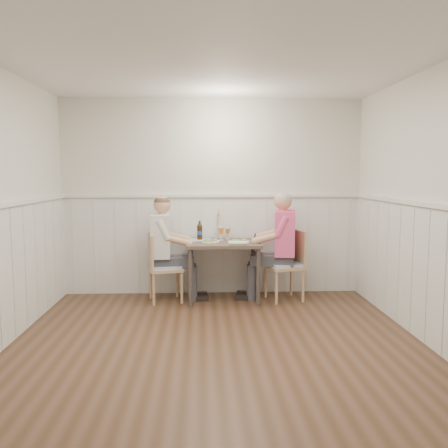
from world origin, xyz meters
The scene contains 16 objects.
ground_plane centered at (0.00, 0.00, 0.00)m, with size 4.50×4.50×0.00m, color #442B1A.
room_shell centered at (0.00, 0.00, 1.52)m, with size 4.04×4.54×2.60m.
wainscot centered at (0.00, 0.69, 0.69)m, with size 4.00×4.49×1.34m.
dining_table centered at (0.13, 1.84, 0.65)m, with size 0.93×0.70×0.75m.
chair_right centered at (0.96, 1.82, 0.48)m, with size 0.51×0.51×0.89m.
chair_left centered at (-0.65, 1.80, 0.47)m, with size 0.48×0.48×0.86m.
man_in_pink centered at (0.87, 1.82, 0.59)m, with size 0.70×0.50×1.41m.
diner_cream centered at (-0.63, 1.86, 0.57)m, with size 0.65×0.45×1.36m.
plate_man centered at (0.31, 1.76, 0.77)m, with size 0.28×0.28×0.07m.
plate_diner centered at (-0.04, 1.82, 0.77)m, with size 0.24×0.24×0.06m.
beer_glass_a centered at (0.20, 2.10, 0.86)m, with size 0.07×0.07×0.17m.
beer_glass_b centered at (0.10, 1.98, 0.88)m, with size 0.08×0.08×0.20m.
beer_bottle centered at (-0.17, 2.04, 0.86)m, with size 0.07×0.07×0.25m.
rolled_napkin centered at (0.29, 1.57, 0.77)m, with size 0.23×0.06×0.05m.
grass_vase centered at (0.05, 2.15, 0.94)m, with size 0.05×0.05×0.42m.
gingham_mat centered at (-0.18, 2.03, 0.75)m, with size 0.37×0.32×0.01m.
Camera 1 is at (-0.14, -4.11, 1.61)m, focal length 38.00 mm.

